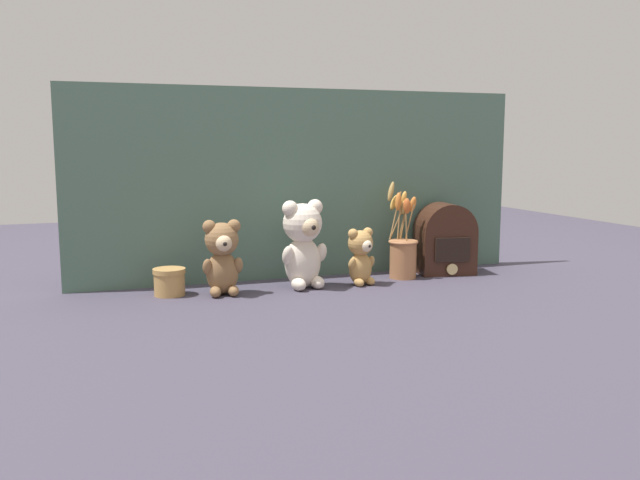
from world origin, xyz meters
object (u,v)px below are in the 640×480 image
at_px(teddy_bear_large, 303,242).
at_px(flower_vase, 403,250).
at_px(decorative_tin_tall, 169,282).
at_px(vintage_radio, 445,240).
at_px(teddy_bear_small, 361,255).
at_px(teddy_bear_medium, 222,256).

bearing_deg(teddy_bear_large, flower_vase, 6.23).
xyz_separation_m(flower_vase, decorative_tin_tall, (-0.72, -0.00, -0.05)).
height_order(teddy_bear_large, vintage_radio, teddy_bear_large).
relative_size(teddy_bear_small, flower_vase, 0.57).
distance_m(vintage_radio, decorative_tin_tall, 0.89).
distance_m(teddy_bear_large, vintage_radio, 0.51).
xyz_separation_m(flower_vase, vintage_radio, (0.16, 0.02, 0.02)).
relative_size(teddy_bear_large, teddy_bear_small, 1.51).
height_order(teddy_bear_large, teddy_bear_medium, teddy_bear_large).
distance_m(teddy_bear_small, flower_vase, 0.18).
xyz_separation_m(teddy_bear_large, flower_vase, (0.34, 0.04, -0.05)).
bearing_deg(flower_vase, decorative_tin_tall, -179.64).
relative_size(teddy_bear_medium, teddy_bear_small, 1.24).
height_order(teddy_bear_medium, vintage_radio, vintage_radio).
bearing_deg(vintage_radio, decorative_tin_tall, -178.28).
xyz_separation_m(teddy_bear_large, teddy_bear_small, (0.18, -0.02, -0.05)).
bearing_deg(decorative_tin_tall, teddy_bear_small, -5.10).
bearing_deg(teddy_bear_medium, decorative_tin_tall, 161.53).
height_order(teddy_bear_large, decorative_tin_tall, teddy_bear_large).
relative_size(flower_vase, decorative_tin_tall, 3.34).
xyz_separation_m(teddy_bear_small, decorative_tin_tall, (-0.56, 0.05, -0.05)).
bearing_deg(teddy_bear_small, decorative_tin_tall, 174.90).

